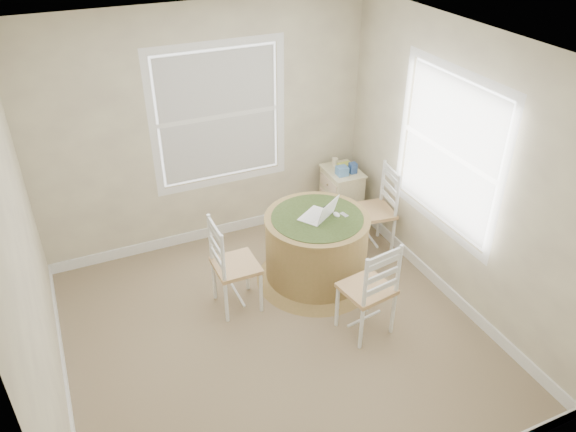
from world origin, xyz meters
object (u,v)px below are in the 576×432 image
chair_left (236,265)px  chair_near (367,288)px  round_table (316,246)px  corner_chest (341,196)px  chair_right (373,211)px  laptop (319,215)px

chair_left → chair_near: size_ratio=1.00×
round_table → chair_left: 0.88m
chair_near → corner_chest: size_ratio=1.42×
chair_left → chair_right: size_ratio=1.00×
chair_near → chair_right: size_ratio=1.00×
laptop → corner_chest: bearing=-163.9°
chair_left → corner_chest: chair_left is taller
laptop → round_table: bearing=-56.2°
corner_chest → chair_near: bearing=-110.5°
chair_near → corner_chest: (0.71, 1.75, -0.14)m
chair_near → chair_right: same height
laptop → corner_chest: 1.26m
chair_left → laptop: (0.88, 0.05, 0.30)m
round_table → chair_right: bearing=5.6°
chair_left → chair_right: bearing=-79.8°
laptop → corner_chest: size_ratio=0.64×
laptop → chair_left: bearing=-30.0°
chair_near → chair_right: 1.34m
round_table → corner_chest: bearing=37.4°
laptop → chair_right: bearing=164.3°
round_table → laptop: 0.37m
round_table → corner_chest: (0.78, 0.90, -0.07)m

